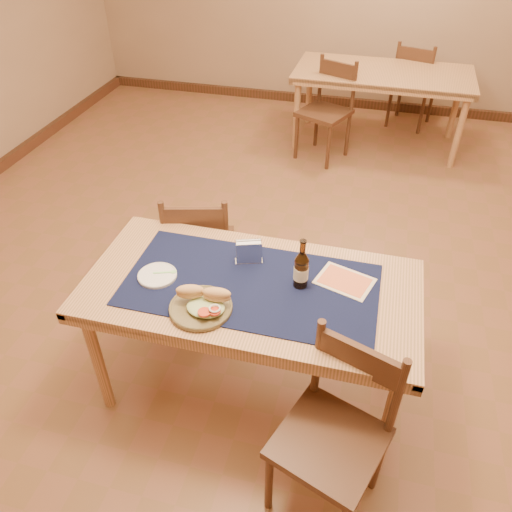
% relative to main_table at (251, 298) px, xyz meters
% --- Properties ---
extents(room, '(6.04, 7.04, 2.84)m').
position_rel_main_table_xyz_m(room, '(0.00, 0.80, 0.73)').
color(room, brown).
rests_on(room, ground).
extents(main_table, '(1.60, 0.80, 0.75)m').
position_rel_main_table_xyz_m(main_table, '(0.00, 0.00, 0.00)').
color(main_table, tan).
rests_on(main_table, ground).
extents(placemat, '(1.20, 0.60, 0.01)m').
position_rel_main_table_xyz_m(placemat, '(0.00, 0.00, 0.09)').
color(placemat, '#0E1133').
rests_on(placemat, main_table).
extents(baseboard, '(6.00, 7.00, 0.10)m').
position_rel_main_table_xyz_m(baseboard, '(0.00, 0.80, -0.62)').
color(baseboard, '#4B291A').
rests_on(baseboard, ground).
extents(back_table, '(1.71, 0.87, 0.75)m').
position_rel_main_table_xyz_m(back_table, '(0.45, 3.32, 0.00)').
color(back_table, tan).
rests_on(back_table, ground).
extents(chair_main_far, '(0.50, 0.50, 0.88)m').
position_rel_main_table_xyz_m(chair_main_far, '(-0.48, 0.57, -0.21)').
color(chair_main_far, '#4B291A').
rests_on(chair_main_far, ground).
extents(chair_main_near, '(0.53, 0.53, 0.90)m').
position_rel_main_table_xyz_m(chair_main_near, '(0.49, -0.50, -0.20)').
color(chair_main_near, '#4B291A').
rests_on(chair_main_near, ground).
extents(chair_back_near, '(0.56, 0.56, 0.92)m').
position_rel_main_table_xyz_m(chair_back_near, '(-0.03, 2.91, -0.19)').
color(chair_back_near, '#4B291A').
rests_on(chair_back_near, ground).
extents(chair_back_far, '(0.52, 0.52, 0.91)m').
position_rel_main_table_xyz_m(chair_back_far, '(0.77, 3.87, -0.19)').
color(chair_back_far, '#4B291A').
rests_on(chair_back_far, ground).
extents(sandwich_plate, '(0.29, 0.29, 0.11)m').
position_rel_main_table_xyz_m(sandwich_plate, '(-0.17, -0.22, 0.12)').
color(sandwich_plate, brown).
rests_on(sandwich_plate, placemat).
extents(side_plate, '(0.19, 0.19, 0.02)m').
position_rel_main_table_xyz_m(side_plate, '(-0.45, -0.06, 0.10)').
color(side_plate, silver).
rests_on(side_plate, placemat).
extents(fork, '(0.11, 0.05, 0.00)m').
position_rel_main_table_xyz_m(fork, '(-0.41, -0.03, 0.10)').
color(fork, '#88DC79').
rests_on(fork, side_plate).
extents(beer_bottle, '(0.07, 0.07, 0.26)m').
position_rel_main_table_xyz_m(beer_bottle, '(0.23, 0.05, 0.19)').
color(beer_bottle, '#45270C').
rests_on(beer_bottle, placemat).
extents(napkin_holder, '(0.15, 0.09, 0.12)m').
position_rel_main_table_xyz_m(napkin_holder, '(-0.05, 0.17, 0.14)').
color(napkin_holder, silver).
rests_on(napkin_holder, placemat).
extents(menu_card, '(0.30, 0.26, 0.01)m').
position_rel_main_table_xyz_m(menu_card, '(0.43, 0.13, 0.09)').
color(menu_card, beige).
rests_on(menu_card, placemat).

